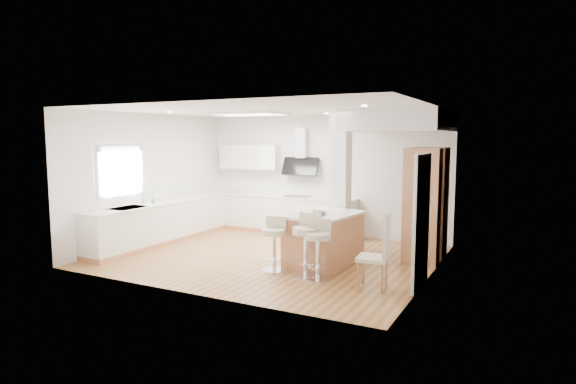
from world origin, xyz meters
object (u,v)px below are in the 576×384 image
Objects in this scene: peninsula at (324,238)px; bar_stool_b at (306,241)px; dining_chair at (380,249)px; bar_stool_a at (274,241)px; bar_stool_c at (318,246)px.

bar_stool_b is (0.05, -0.87, 0.12)m from peninsula.
peninsula is at bearing 136.59° from dining_chair.
peninsula is 1.41× the size of dining_chair.
bar_stool_a is 0.87m from bar_stool_c.
bar_stool_c is (0.31, -0.97, 0.08)m from peninsula.
bar_stool_c is at bearing 171.20° from dining_chair.
bar_stool_a is 0.61m from bar_stool_b.
bar_stool_a is at bearing -177.15° from bar_stool_b.
bar_stool_c is (0.26, -0.11, -0.03)m from bar_stool_b.
bar_stool_c is at bearing -64.58° from peninsula.
bar_stool_c reaches higher than bar_stool_a.
bar_stool_c is 1.03m from dining_chair.
dining_chair is (1.29, -0.15, 0.04)m from bar_stool_b.
dining_chair is (1.34, -1.02, 0.15)m from peninsula.
bar_stool_a is 1.90m from dining_chair.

